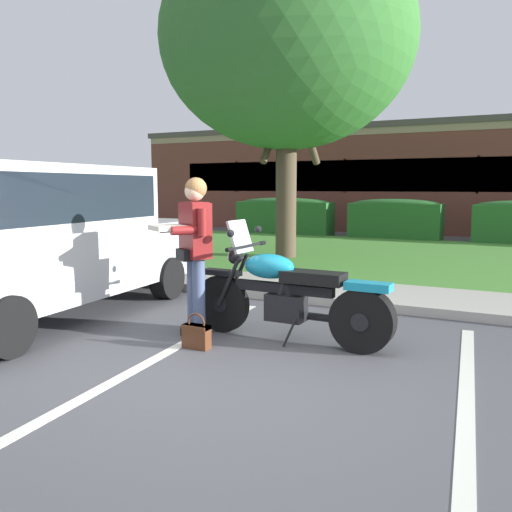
{
  "coord_description": "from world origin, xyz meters",
  "views": [
    {
      "loc": [
        2.04,
        -3.92,
        1.61
      ],
      "look_at": [
        -0.61,
        1.29,
        0.85
      ],
      "focal_mm": 37.6,
      "sensor_mm": 36.0,
      "label": 1
    }
  ],
  "objects_px": {
    "hedge_left": "(285,215)",
    "hedge_center_left": "(395,218)",
    "shade_tree": "(287,40)",
    "motorcycle": "(295,296)",
    "brick_building": "(487,179)",
    "parked_suv_adjacent": "(39,240)",
    "handbag": "(196,334)",
    "rider_person": "(193,244)"
  },
  "relations": [
    {
      "from": "rider_person",
      "to": "shade_tree",
      "type": "relative_size",
      "value": 0.24
    },
    {
      "from": "shade_tree",
      "to": "motorcycle",
      "type": "bearing_deg",
      "value": -65.34
    },
    {
      "from": "motorcycle",
      "to": "hedge_center_left",
      "type": "distance_m",
      "value": 11.54
    },
    {
      "from": "handbag",
      "to": "hedge_left",
      "type": "bearing_deg",
      "value": 110.02
    },
    {
      "from": "handbag",
      "to": "motorcycle",
      "type": "bearing_deg",
      "value": 39.04
    },
    {
      "from": "handbag",
      "to": "parked_suv_adjacent",
      "type": "bearing_deg",
      "value": 173.7
    },
    {
      "from": "handbag",
      "to": "hedge_left",
      "type": "distance_m",
      "value": 12.87
    },
    {
      "from": "motorcycle",
      "to": "rider_person",
      "type": "height_order",
      "value": "rider_person"
    },
    {
      "from": "brick_building",
      "to": "hedge_center_left",
      "type": "bearing_deg",
      "value": -108.91
    },
    {
      "from": "motorcycle",
      "to": "parked_suv_adjacent",
      "type": "xyz_separation_m",
      "value": [
        -3.26,
        -0.37,
        0.47
      ]
    },
    {
      "from": "motorcycle",
      "to": "hedge_center_left",
      "type": "bearing_deg",
      "value": 97.56
    },
    {
      "from": "rider_person",
      "to": "parked_suv_adjacent",
      "type": "distance_m",
      "value": 2.23
    },
    {
      "from": "motorcycle",
      "to": "parked_suv_adjacent",
      "type": "bearing_deg",
      "value": -173.5
    },
    {
      "from": "hedge_left",
      "to": "shade_tree",
      "type": "bearing_deg",
      "value": -65.81
    },
    {
      "from": "parked_suv_adjacent",
      "to": "shade_tree",
      "type": "height_order",
      "value": "shade_tree"
    },
    {
      "from": "shade_tree",
      "to": "hedge_left",
      "type": "relative_size",
      "value": 2.16
    },
    {
      "from": "parked_suv_adjacent",
      "to": "hedge_left",
      "type": "xyz_separation_m",
      "value": [
        -1.94,
        11.81,
        -0.3
      ]
    },
    {
      "from": "shade_tree",
      "to": "hedge_center_left",
      "type": "height_order",
      "value": "shade_tree"
    },
    {
      "from": "parked_suv_adjacent",
      "to": "shade_tree",
      "type": "xyz_separation_m",
      "value": [
        0.59,
        6.19,
        3.73
      ]
    },
    {
      "from": "handbag",
      "to": "brick_building",
      "type": "xyz_separation_m",
      "value": [
        1.39,
        18.27,
        1.76
      ]
    },
    {
      "from": "shade_tree",
      "to": "hedge_center_left",
      "type": "distance_m",
      "value": 7.01
    },
    {
      "from": "handbag",
      "to": "brick_building",
      "type": "bearing_deg",
      "value": 85.64
    },
    {
      "from": "motorcycle",
      "to": "parked_suv_adjacent",
      "type": "height_order",
      "value": "parked_suv_adjacent"
    },
    {
      "from": "hedge_left",
      "to": "rider_person",
      "type": "bearing_deg",
      "value": -70.5
    },
    {
      "from": "rider_person",
      "to": "parked_suv_adjacent",
      "type": "relative_size",
      "value": 0.34
    },
    {
      "from": "hedge_left",
      "to": "hedge_center_left",
      "type": "distance_m",
      "value": 3.68
    },
    {
      "from": "rider_person",
      "to": "brick_building",
      "type": "distance_m",
      "value": 18.03
    },
    {
      "from": "handbag",
      "to": "hedge_left",
      "type": "relative_size",
      "value": 0.11
    },
    {
      "from": "rider_person",
      "to": "shade_tree",
      "type": "bearing_deg",
      "value": 104.95
    },
    {
      "from": "motorcycle",
      "to": "hedge_left",
      "type": "height_order",
      "value": "motorcycle"
    },
    {
      "from": "motorcycle",
      "to": "shade_tree",
      "type": "height_order",
      "value": "shade_tree"
    },
    {
      "from": "rider_person",
      "to": "hedge_center_left",
      "type": "bearing_deg",
      "value": 92.35
    },
    {
      "from": "motorcycle",
      "to": "shade_tree",
      "type": "relative_size",
      "value": 0.32
    },
    {
      "from": "shade_tree",
      "to": "hedge_left",
      "type": "xyz_separation_m",
      "value": [
        -2.52,
        5.62,
        -4.03
      ]
    },
    {
      "from": "rider_person",
      "to": "hedge_center_left",
      "type": "distance_m",
      "value": 11.76
    },
    {
      "from": "shade_tree",
      "to": "brick_building",
      "type": "relative_size",
      "value": 0.27
    },
    {
      "from": "hedge_left",
      "to": "brick_building",
      "type": "relative_size",
      "value": 0.13
    },
    {
      "from": "rider_person",
      "to": "parked_suv_adjacent",
      "type": "height_order",
      "value": "parked_suv_adjacent"
    },
    {
      "from": "hedge_left",
      "to": "motorcycle",
      "type": "bearing_deg",
      "value": -65.58
    },
    {
      "from": "hedge_left",
      "to": "brick_building",
      "type": "height_order",
      "value": "brick_building"
    },
    {
      "from": "rider_person",
      "to": "parked_suv_adjacent",
      "type": "bearing_deg",
      "value": -178.34
    },
    {
      "from": "brick_building",
      "to": "handbag",
      "type": "bearing_deg",
      "value": -94.36
    }
  ]
}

